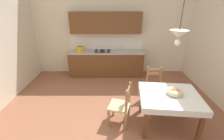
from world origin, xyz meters
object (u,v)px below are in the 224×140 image
object	(u,v)px
dining_table	(169,100)
pendant_lamp	(179,35)
dining_chair_kitchen_side	(155,86)
dining_chair_tv_side	(121,106)
fruit_bowl	(175,92)
kitchen_cabinetry	(106,52)

from	to	relation	value
dining_table	pendant_lamp	world-z (taller)	pendant_lamp
dining_chair_kitchen_side	dining_chair_tv_side	bearing A→B (deg)	-137.08
dining_chair_kitchen_side	fruit_bowl	world-z (taller)	dining_chair_kitchen_side
kitchen_cabinetry	fruit_bowl	distance (m)	3.03
kitchen_cabinetry	fruit_bowl	xyz separation A→B (m)	(1.46, -2.66, -0.04)
kitchen_cabinetry	fruit_bowl	bearing A→B (deg)	-61.19
kitchen_cabinetry	dining_chair_kitchen_side	xyz separation A→B (m)	(1.32, -1.76, -0.41)
kitchen_cabinetry	dining_chair_tv_side	xyz separation A→B (m)	(0.41, -2.61, -0.41)
dining_table	dining_chair_tv_side	world-z (taller)	dining_chair_tv_side
dining_chair_tv_side	pendant_lamp	size ratio (longest dim) A/B	1.16
fruit_bowl	pendant_lamp	bearing A→B (deg)	-160.90
dining_chair_kitchen_side	dining_table	bearing A→B (deg)	-86.70
dining_chair_kitchen_side	pendant_lamp	bearing A→B (deg)	-88.84
dining_chair_tv_side	dining_chair_kitchen_side	xyz separation A→B (m)	(0.91, 0.85, 0.00)
dining_table	dining_chair_tv_side	size ratio (longest dim) A/B	1.37
kitchen_cabinetry	dining_table	distance (m)	3.01
pendant_lamp	dining_chair_tv_side	bearing A→B (deg)	174.21
dining_table	dining_chair_kitchen_side	bearing A→B (deg)	93.30
dining_chair_tv_side	fruit_bowl	distance (m)	1.12
dining_table	dining_chair_kitchen_side	world-z (taller)	dining_chair_kitchen_side
fruit_bowl	pendant_lamp	xyz separation A→B (m)	(-0.12, -0.04, 1.13)
dining_table	dining_chair_kitchen_side	xyz separation A→B (m)	(-0.05, 0.91, -0.18)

